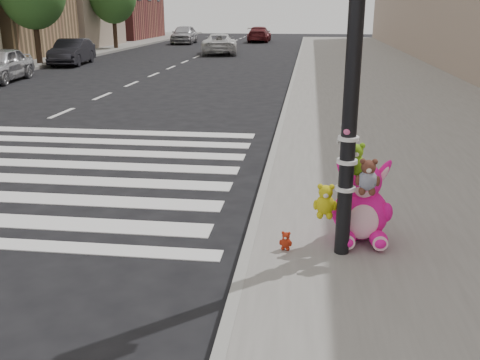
% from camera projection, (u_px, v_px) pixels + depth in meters
% --- Properties ---
extents(ground, '(120.00, 120.00, 0.00)m').
position_uv_depth(ground, '(45.00, 340.00, 4.60)').
color(ground, black).
rests_on(ground, ground).
extents(sidewalk_near, '(7.00, 80.00, 0.14)m').
position_uv_depth(sidewalk_near, '(421.00, 119.00, 13.42)').
color(sidewalk_near, slate).
rests_on(sidewalk_near, ground).
extents(curb_edge, '(0.12, 80.00, 0.15)m').
position_uv_depth(curb_edge, '(283.00, 116.00, 13.84)').
color(curb_edge, gray).
rests_on(curb_edge, ground).
extents(signal_pole, '(0.69, 0.50, 4.00)m').
position_uv_depth(signal_pole, '(351.00, 107.00, 5.46)').
color(signal_pole, black).
rests_on(signal_pole, sidewalk_near).
extents(pink_bunny, '(0.70, 0.75, 0.99)m').
position_uv_depth(pink_bunny, '(361.00, 207.00, 6.14)').
color(pink_bunny, '#FC159B').
rests_on(pink_bunny, sidewalk_near).
extents(red_teddy, '(0.16, 0.13, 0.22)m').
position_uv_depth(red_teddy, '(286.00, 241.00, 5.97)').
color(red_teddy, '#A12510').
rests_on(red_teddy, sidewalk_near).
extents(car_dark_far, '(1.80, 4.03, 1.28)m').
position_uv_depth(car_dark_far, '(72.00, 52.00, 27.06)').
color(car_dark_far, black).
rests_on(car_dark_far, ground).
extents(car_white_near, '(2.71, 4.77, 1.26)m').
position_uv_depth(car_white_near, '(220.00, 44.00, 33.47)').
color(car_white_near, silver).
rests_on(car_white_near, ground).
extents(car_maroon_near, '(1.80, 4.43, 1.29)m').
position_uv_depth(car_maroon_near, '(259.00, 34.00, 45.78)').
color(car_maroon_near, maroon).
rests_on(car_maroon_near, ground).
extents(car_silver_deep, '(1.97, 4.43, 1.48)m').
position_uv_depth(car_silver_deep, '(184.00, 34.00, 43.48)').
color(car_silver_deep, '#B0AFB4').
rests_on(car_silver_deep, ground).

